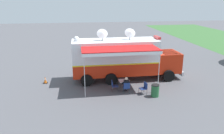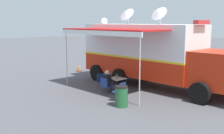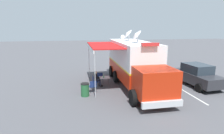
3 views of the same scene
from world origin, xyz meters
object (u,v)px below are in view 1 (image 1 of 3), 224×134
at_px(water_bottle, 126,79).
at_px(car_behind_truck, 123,55).
at_px(folding_chair_spare_by_truck, 144,87).
at_px(folding_chair_beside_table, 114,85).
at_px(traffic_cone, 45,80).
at_px(folding_table, 124,81).
at_px(folding_chair_at_table, 126,87).
at_px(trash_bin, 155,90).
at_px(command_truck, 124,58).
at_px(seated_responder, 126,84).

relative_size(water_bottle, car_behind_truck, 0.05).
relative_size(folding_chair_spare_by_truck, car_behind_truck, 0.20).
bearing_deg(folding_chair_beside_table, traffic_cone, -115.39).
relative_size(folding_table, folding_chair_at_table, 0.92).
bearing_deg(folding_chair_beside_table, folding_chair_spare_by_truck, 69.30).
height_order(water_bottle, trash_bin, water_bottle).
distance_m(folding_chair_spare_by_truck, traffic_cone, 8.30).
xyz_separation_m(water_bottle, folding_chair_beside_table, (0.17, -0.96, -0.32)).
bearing_deg(trash_bin, folding_table, -130.24).
distance_m(water_bottle, folding_chair_spare_by_truck, 1.59).
bearing_deg(command_truck, folding_chair_at_table, -7.35).
height_order(folding_chair_beside_table, traffic_cone, folding_chair_beside_table).
bearing_deg(seated_responder, water_bottle, 171.76).
relative_size(folding_chair_at_table, folding_chair_spare_by_truck, 1.00).
bearing_deg(water_bottle, traffic_cone, -110.65).
bearing_deg(car_behind_truck, folding_chair_beside_table, -16.35).
height_order(folding_chair_at_table, folding_chair_beside_table, same).
xyz_separation_m(command_truck, water_bottle, (2.41, -0.33, -1.11)).
xyz_separation_m(command_truck, folding_table, (2.32, -0.43, -1.27)).
relative_size(seated_responder, car_behind_truck, 0.29).
xyz_separation_m(folding_chair_beside_table, seated_responder, (0.36, 0.88, 0.14)).
height_order(folding_chair_beside_table, trash_bin, trash_bin).
height_order(folding_table, trash_bin, trash_bin).
xyz_separation_m(folding_table, traffic_cone, (-2.32, -6.26, -0.39)).
bearing_deg(folding_chair_spare_by_truck, folding_chair_beside_table, -110.70).
distance_m(command_truck, water_bottle, 2.67).
relative_size(command_truck, folding_chair_at_table, 10.91).
xyz_separation_m(traffic_cone, car_behind_truck, (-4.99, 7.63, 0.60)).
relative_size(folding_chair_spare_by_truck, trash_bin, 0.96).
bearing_deg(seated_responder, car_behind_truck, 170.40).
xyz_separation_m(folding_table, water_bottle, (0.08, 0.11, 0.16)).
height_order(water_bottle, seated_responder, seated_responder).
distance_m(folding_table, seated_responder, 0.61).
distance_m(folding_chair_beside_table, folding_chair_spare_by_truck, 2.32).
bearing_deg(trash_bin, command_truck, -159.03).
xyz_separation_m(command_truck, car_behind_truck, (-4.98, 0.94, -1.07)).
xyz_separation_m(folding_table, trash_bin, (1.66, 1.96, -0.22)).
distance_m(folding_chair_beside_table, seated_responder, 0.96).
bearing_deg(seated_responder, folding_chair_beside_table, -112.28).
bearing_deg(water_bottle, folding_table, -127.75).
xyz_separation_m(folding_table, car_behind_truck, (-7.31, 1.37, 0.21)).
bearing_deg(folding_chair_spare_by_truck, traffic_cone, -114.08).
height_order(command_truck, car_behind_truck, command_truck).
bearing_deg(folding_chair_spare_by_truck, seated_responder, -109.60).
relative_size(folding_table, car_behind_truck, 0.19).
distance_m(folding_table, car_behind_truck, 7.44).
bearing_deg(trash_bin, car_behind_truck, -176.24).
height_order(folding_chair_spare_by_truck, car_behind_truck, car_behind_truck).
bearing_deg(traffic_cone, command_truck, 90.08).
distance_m(seated_responder, traffic_cone, 6.95).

